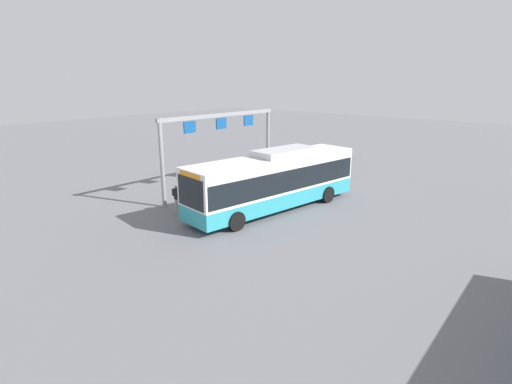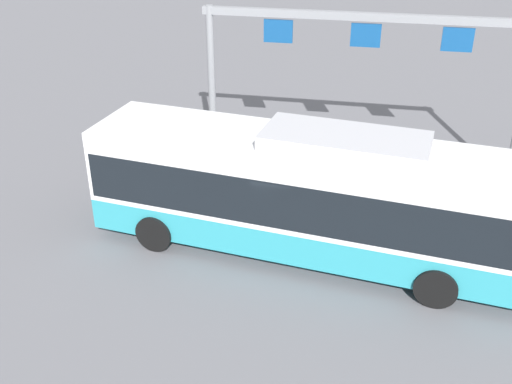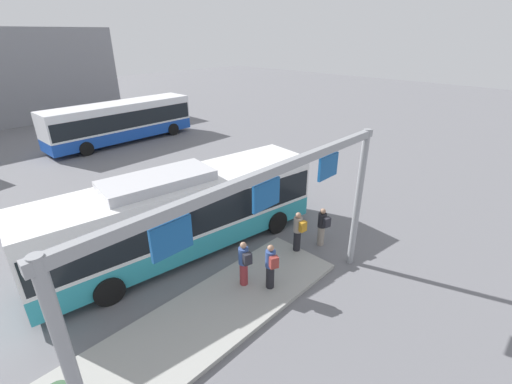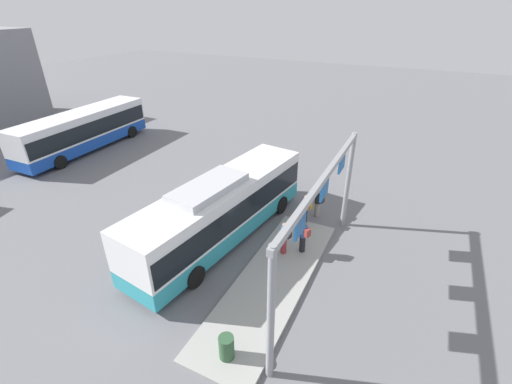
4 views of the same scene
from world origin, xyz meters
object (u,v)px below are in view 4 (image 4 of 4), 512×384
(person_boarding, at_px, (318,202))
(person_waiting_mid, at_px, (303,236))
(trash_bin, at_px, (226,347))
(bus_background_right, at_px, (83,129))
(person_waiting_far, at_px, (284,237))
(bus_main, at_px, (222,207))
(person_waiting_near, at_px, (306,209))

(person_boarding, relative_size, person_waiting_mid, 1.00)
(person_boarding, relative_size, trash_bin, 1.86)
(person_waiting_mid, bearing_deg, bus_background_right, 9.10)
(bus_background_right, xyz_separation_m, trash_bin, (-11.62, -19.92, -1.17))
(person_boarding, distance_m, person_waiting_mid, 3.61)
(person_waiting_mid, distance_m, trash_bin, 6.51)
(bus_background_right, relative_size, person_waiting_far, 6.86)
(bus_main, xyz_separation_m, bus_background_right, (5.65, 16.22, -0.03))
(bus_main, bearing_deg, person_boarding, -34.26)
(bus_background_right, distance_m, person_boarding, 20.01)
(person_boarding, xyz_separation_m, person_waiting_far, (-4.07, 0.37, 0.16))
(person_waiting_near, distance_m, person_waiting_mid, 2.50)
(person_waiting_near, bearing_deg, bus_background_right, -1.77)
(bus_main, relative_size, person_waiting_mid, 6.84)
(bus_main, distance_m, person_waiting_far, 3.42)
(person_boarding, xyz_separation_m, person_waiting_near, (-1.19, 0.33, 0.16))
(person_boarding, bearing_deg, bus_background_right, 8.38)
(bus_background_right, relative_size, person_boarding, 6.86)
(person_waiting_mid, bearing_deg, trash_bin, 109.86)
(bus_main, distance_m, person_boarding, 5.60)
(person_boarding, distance_m, person_waiting_near, 1.24)
(trash_bin, bearing_deg, bus_background_right, 59.74)
(person_waiting_far, relative_size, trash_bin, 1.86)
(person_waiting_far, bearing_deg, trash_bin, 108.01)
(person_boarding, height_order, person_waiting_near, person_waiting_near)
(bus_background_right, bearing_deg, person_waiting_mid, -105.60)
(bus_main, height_order, bus_background_right, bus_main)
(person_boarding, height_order, person_waiting_far, person_waiting_far)
(person_waiting_mid, bearing_deg, person_waiting_far, 56.43)
(person_waiting_near, bearing_deg, person_waiting_mid, 112.74)
(bus_main, bearing_deg, person_waiting_far, -81.73)
(person_waiting_near, height_order, person_waiting_mid, same)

